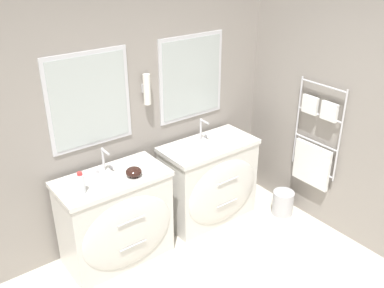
% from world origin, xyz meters
% --- Properties ---
extents(wall_back, '(5.19, 0.15, 2.60)m').
position_xyz_m(wall_back, '(0.01, 2.08, 1.31)').
color(wall_back, gray).
rests_on(wall_back, ground_plane).
extents(wall_right, '(0.13, 4.07, 2.60)m').
position_xyz_m(wall_right, '(1.83, 0.92, 1.29)').
color(wall_right, gray).
rests_on(wall_right, ground_plane).
extents(vanity_left, '(0.99, 0.57, 0.88)m').
position_xyz_m(vanity_left, '(-0.21, 1.71, 0.45)').
color(vanity_left, silver).
rests_on(vanity_left, ground_plane).
extents(vanity_right, '(0.99, 0.57, 0.88)m').
position_xyz_m(vanity_right, '(0.89, 1.71, 0.45)').
color(vanity_right, silver).
rests_on(vanity_right, ground_plane).
extents(faucet_left, '(0.17, 0.14, 0.23)m').
position_xyz_m(faucet_left, '(-0.21, 1.87, 1.00)').
color(faucet_left, silver).
rests_on(faucet_left, vanity_left).
extents(faucet_right, '(0.17, 0.14, 0.23)m').
position_xyz_m(faucet_right, '(0.89, 1.87, 1.00)').
color(faucet_right, silver).
rests_on(faucet_right, vanity_right).
extents(toiletry_bottle, '(0.07, 0.07, 0.19)m').
position_xyz_m(toiletry_bottle, '(-0.53, 1.66, 0.97)').
color(toiletry_bottle, silver).
rests_on(toiletry_bottle, vanity_left).
extents(amenity_bowl, '(0.14, 0.14, 0.09)m').
position_xyz_m(amenity_bowl, '(-0.05, 1.64, 0.92)').
color(amenity_bowl, black).
rests_on(amenity_bowl, vanity_left).
extents(waste_bin, '(0.23, 0.23, 0.27)m').
position_xyz_m(waste_bin, '(1.58, 1.27, 0.14)').
color(waste_bin, '#B7B7BC').
rests_on(waste_bin, ground_plane).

